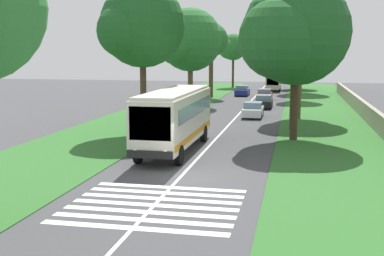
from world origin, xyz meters
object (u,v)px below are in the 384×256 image
Objects in this scene: trailing_car_2 at (265,95)px; roadside_tree_right_1 at (298,25)px; roadside_tree_left_0 at (140,27)px; roadside_tree_left_3 at (210,41)px; roadside_tree_right_4 at (297,34)px; trailing_car_0 at (253,110)px; trailing_car_1 at (264,102)px; roadside_tree_left_1 at (189,42)px; utility_pole at (292,76)px; coach_bus at (175,116)px; trailing_car_3 at (242,91)px; roadside_tree_right_0 at (301,34)px; roadside_tree_right_3 at (297,54)px; roadside_tree_right_2 at (292,34)px; trailing_minibus_0 at (273,81)px; roadside_tree_left_4 at (232,48)px.

trailing_car_2 is 19.28m from roadside_tree_right_1.
roadside_tree_left_0 is 30.60m from roadside_tree_left_3.
roadside_tree_left_3 is 0.88× the size of roadside_tree_right_4.
trailing_car_1 is (8.05, -0.50, 0.00)m from trailing_car_0.
roadside_tree_right_4 is (29.71, -11.18, 0.44)m from roadside_tree_left_0.
roadside_tree_left_1 is 20.07m from utility_pole.
roadside_tree_left_0 is at bearing 179.96° from roadside_tree_left_3.
trailing_car_1 is 9.04m from trailing_car_2.
trailing_car_3 is at bearing 0.11° from coach_bus.
roadside_tree_right_0 is at bearing -0.83° from roadside_tree_right_1.
roadside_tree_right_3 is at bearing -10.46° from trailing_car_2.
roadside_tree_left_1 is at bearing 157.35° from roadside_tree_right_3.
trailing_car_1 is 21.78m from roadside_tree_left_0.
trailing_car_1 is at bearing -8.66° from coach_bus.
roadside_tree_right_4 is at bearing 0.37° from roadside_tree_right_1.
roadside_tree_right_0 is at bearing -9.79° from trailing_car_1.
roadside_tree_right_0 is 8.32m from roadside_tree_right_3.
trailing_car_0 is 1.00× the size of trailing_car_3.
roadside_tree_left_3 is (36.80, 4.06, 5.30)m from coach_bus.
coach_bus is 1.00× the size of roadside_tree_right_4.
utility_pole reaches higher than coach_bus.
trailing_car_2 is at bearing -0.08° from trailing_car_0.
roadside_tree_left_0 is 31.75m from roadside_tree_right_4.
roadside_tree_left_1 is (9.33, 8.07, 6.51)m from trailing_car_0.
roadside_tree_right_4 reaches higher than coach_bus.
trailing_car_0 and trailing_car_2 have the same top height.
trailing_car_0 is 13.94m from roadside_tree_left_1.
roadside_tree_right_3 is (49.95, -0.36, -1.55)m from roadside_tree_right_2.
trailing_car_2 is 0.49× the size of roadside_tree_right_3.
roadside_tree_right_2 is at bearing -160.97° from roadside_tree_left_3.
trailing_car_2 is (9.03, 0.47, 0.00)m from trailing_car_1.
roadside_tree_right_1 reaches higher than utility_pole.
roadside_tree_right_0 is (22.14, -3.82, 7.93)m from trailing_car_1.
trailing_minibus_0 is at bearing -22.77° from trailing_car_3.
roadside_tree_left_0 is at bearing 157.34° from trailing_car_1.
trailing_minibus_0 is at bearing 4.55° from utility_pole.
roadside_tree_left_4 is at bearing 83.38° from roadside_tree_right_3.
trailing_minibus_0 is 15.97m from roadside_tree_left_3.
trailing_car_1 is 0.39× the size of roadside_tree_left_0.
roadside_tree_left_0 reaches higher than trailing_car_3.
roadside_tree_left_4 is 47.22m from utility_pole.
roadside_tree_left_4 is at bearing 10.00° from trailing_car_0.
roadside_tree_left_4 is 1.04× the size of roadside_tree_right_3.
roadside_tree_right_0 is at bearing -15.94° from roadside_tree_left_0.
roadside_tree_right_0 reaches higher than trailing_car_1.
utility_pole reaches higher than trailing_car_3.
roadside_tree_right_4 reaches higher than trailing_minibus_0.
trailing_car_2 is 0.36× the size of roadside_tree_right_1.
roadside_tree_left_1 reaches higher than trailing_car_1.
utility_pole is at bearing -157.50° from roadside_tree_left_3.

